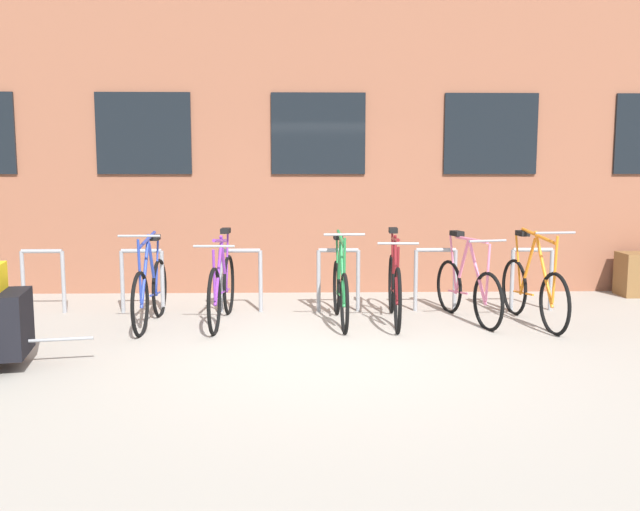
{
  "coord_description": "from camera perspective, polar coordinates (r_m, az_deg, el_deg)",
  "views": [
    {
      "loc": [
        -0.22,
        -6.41,
        1.76
      ],
      "look_at": [
        -0.02,
        1.6,
        0.74
      ],
      "focal_mm": 38.46,
      "sensor_mm": 36.0,
      "label": 1
    }
  ],
  "objects": [
    {
      "name": "bicycle_orange",
      "position": [
        8.17,
        17.32,
        -2.72
      ],
      "size": [
        0.44,
        1.72,
        1.11
      ],
      "color": "black",
      "rests_on": "ground"
    },
    {
      "name": "bicycle_green",
      "position": [
        7.85,
        1.7,
        -2.87
      ],
      "size": [
        0.44,
        1.66,
        1.09
      ],
      "color": "black",
      "rests_on": "ground"
    },
    {
      "name": "bicycle_purple",
      "position": [
        7.9,
        -8.16,
        -2.72
      ],
      "size": [
        0.44,
        1.79,
        1.08
      ],
      "color": "black",
      "rests_on": "ground"
    },
    {
      "name": "bicycle_pink",
      "position": [
        8.13,
        12.17,
        -2.7
      ],
      "size": [
        0.53,
        1.6,
        1.04
      ],
      "color": "black",
      "rests_on": "ground"
    },
    {
      "name": "bicycle_maroon",
      "position": [
        7.94,
        6.21,
        -2.64
      ],
      "size": [
        0.44,
        1.8,
        1.07
      ],
      "color": "black",
      "rests_on": "ground"
    },
    {
      "name": "ground_plane",
      "position": [
        6.65,
        0.5,
        -8.05
      ],
      "size": [
        42.0,
        42.0,
        0.0
      ],
      "primitive_type": "plane",
      "color": "#9E998E"
    },
    {
      "name": "bicycle_blue",
      "position": [
        7.93,
        -13.94,
        -2.89
      ],
      "size": [
        0.44,
        1.68,
        1.09
      ],
      "color": "black",
      "rests_on": "ground"
    },
    {
      "name": "bike_rack",
      "position": [
        8.41,
        -2.55,
        -1.52
      ],
      "size": [
        6.54,
        0.05,
        0.79
      ],
      "color": "gray",
      "rests_on": "ground"
    },
    {
      "name": "storefront_building",
      "position": [
        12.25,
        -0.43,
        14.32
      ],
      "size": [
        28.0,
        5.13,
        6.52
      ],
      "color": "brown",
      "rests_on": "ground"
    }
  ]
}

